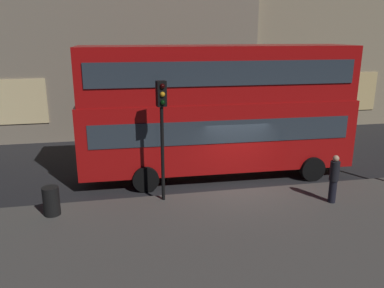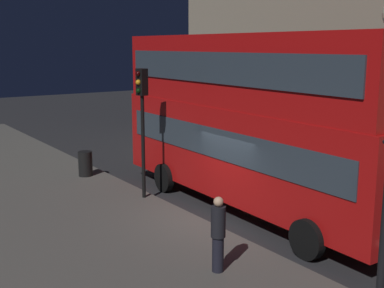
% 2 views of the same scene
% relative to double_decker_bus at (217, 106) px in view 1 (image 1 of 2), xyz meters
% --- Properties ---
extents(ground_plane, '(80.00, 80.00, 0.00)m').
position_rel_double_decker_bus_xyz_m(ground_plane, '(0.48, -1.44, -3.02)').
color(ground_plane, '#232326').
extents(sidewalk_slab, '(44.00, 9.78, 0.12)m').
position_rel_double_decker_bus_xyz_m(sidewalk_slab, '(0.48, -6.80, -2.96)').
color(sidewalk_slab, '#4C4944').
rests_on(sidewalk_slab, ground).
extents(building_with_clock, '(17.32, 8.64, 14.44)m').
position_rel_double_decker_bus_xyz_m(building_with_clock, '(-4.54, 10.97, 4.20)').
color(building_with_clock, gray).
rests_on(building_with_clock, ground).
extents(building_plain_facade, '(17.14, 7.60, 14.79)m').
position_rel_double_decker_bus_xyz_m(building_plain_facade, '(9.72, 10.99, 4.38)').
color(building_plain_facade, tan).
rests_on(building_plain_facade, ground).
extents(double_decker_bus, '(11.26, 2.94, 5.40)m').
position_rel_double_decker_bus_xyz_m(double_decker_bus, '(0.00, 0.00, 0.00)').
color(double_decker_bus, '#B20F0F').
rests_on(double_decker_bus, ground).
extents(traffic_light_near_kerb, '(0.36, 0.39, 4.24)m').
position_rel_double_decker_bus_xyz_m(traffic_light_near_kerb, '(-2.55, -2.31, 0.14)').
color(traffic_light_near_kerb, black).
rests_on(traffic_light_near_kerb, sidewalk_slab).
extents(pedestrian, '(0.33, 0.33, 1.73)m').
position_rel_double_decker_bus_xyz_m(pedestrian, '(3.25, -3.67, -2.00)').
color(pedestrian, black).
rests_on(pedestrian, sidewalk_slab).
extents(litter_bin, '(0.54, 0.54, 0.96)m').
position_rel_double_decker_bus_xyz_m(litter_bin, '(-6.28, -2.76, -2.42)').
color(litter_bin, black).
rests_on(litter_bin, sidewalk_slab).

